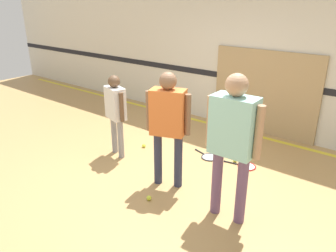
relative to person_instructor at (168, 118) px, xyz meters
name	(u,v)px	position (x,y,z in m)	size (l,w,h in m)	color
ground_plane	(161,176)	(-0.22, 0.11, -1.02)	(16.00, 16.00, 0.00)	tan
wall_back	(247,49)	(-0.22, 2.74, 0.58)	(16.00, 0.07, 3.20)	silver
wall_panel	(264,93)	(0.24, 2.68, -0.20)	(2.08, 0.05, 1.63)	tan
floor_stripe	(234,130)	(-0.22, 2.47, -1.02)	(14.40, 0.10, 0.01)	yellow
person_instructor	(168,118)	(0.00, 0.00, 0.00)	(0.59, 0.40, 1.65)	#2D334C
person_student_left	(116,107)	(-1.27, 0.22, -0.16)	(0.50, 0.32, 1.39)	gray
person_student_right	(233,134)	(1.04, -0.14, 0.09)	(0.68, 0.29, 1.80)	#6B4C70
racket_spare_on_floor	(245,166)	(0.65, 1.18, -1.01)	(0.55, 0.34, 0.03)	red
racket_second_spare	(209,157)	(0.02, 1.09, -1.01)	(0.54, 0.35, 0.03)	#28282D
tennis_ball_near_instructor	(149,198)	(0.06, -0.48, -0.99)	(0.07, 0.07, 0.07)	#CCE038
tennis_ball_by_spare_racket	(235,161)	(0.45, 1.20, -0.99)	(0.07, 0.07, 0.07)	#CCE038
tennis_ball_stray_left	(144,146)	(-1.11, 0.70, -0.99)	(0.07, 0.07, 0.07)	#CCE038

